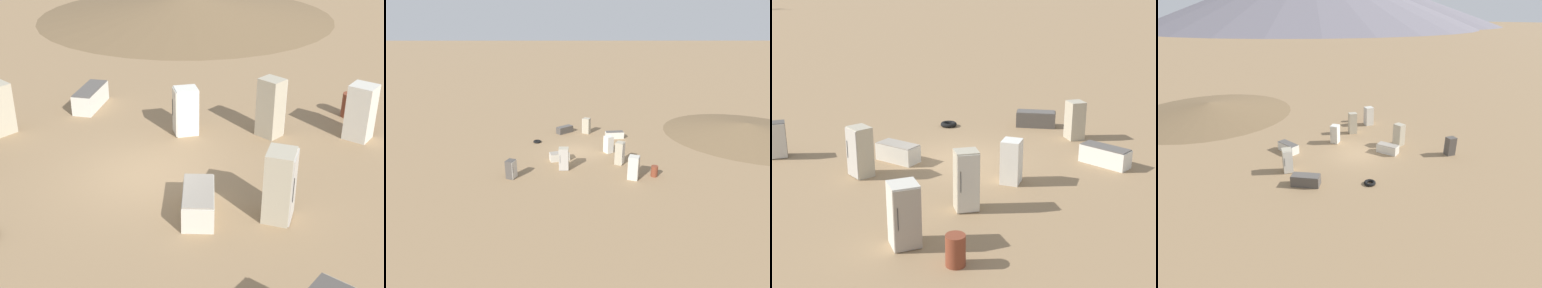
# 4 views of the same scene
# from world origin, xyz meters

# --- Properties ---
(ground_plane) EXTENTS (1000.00, 1000.00, 0.00)m
(ground_plane) POSITION_xyz_m (0.00, 0.00, 0.00)
(ground_plane) COLOR #937551
(dirt_mound) EXTENTS (17.77, 17.77, 1.28)m
(dirt_mound) POSITION_xyz_m (4.97, -18.80, 0.64)
(dirt_mound) COLOR brown
(dirt_mound) RESTS_ON ground_plane
(discarded_fridge_0) EXTENTS (0.72, 0.80, 1.85)m
(discarded_fridge_0) POSITION_xyz_m (-3.91, 1.02, 0.93)
(discarded_fridge_0) COLOR #B2A88E
(discarded_fridge_0) RESTS_ON ground_plane
(discarded_fridge_2) EXTENTS (0.89, 1.96, 0.74)m
(discarded_fridge_2) POSITION_xyz_m (3.82, -4.08, 0.37)
(discarded_fridge_2) COLOR silver
(discarded_fridge_2) RESTS_ON ground_plane
(discarded_fridge_4) EXTENTS (0.98, 1.00, 1.82)m
(discarded_fridge_4) POSITION_xyz_m (-5.64, -4.31, 0.91)
(discarded_fridge_4) COLOR beige
(discarded_fridge_4) RESTS_ON ground_plane
(discarded_fridge_6) EXTENTS (1.20, 1.82, 0.71)m
(discarded_fridge_6) POSITION_xyz_m (-1.99, 1.47, 0.35)
(discarded_fridge_6) COLOR beige
(discarded_fridge_6) RESTS_ON ground_plane
(discarded_fridge_7) EXTENTS (0.98, 0.93, 1.57)m
(discarded_fridge_7) POSITION_xyz_m (-0.20, -2.99, 0.79)
(discarded_fridge_7) COLOR silver
(discarded_fridge_7) RESTS_ON ground_plane
(discarded_fridge_8) EXTENTS (0.93, 0.91, 1.95)m
(discarded_fridge_8) POSITION_xyz_m (-2.86, -3.66, 0.97)
(discarded_fridge_8) COLOR #B2A88E
(discarded_fridge_8) RESTS_ON ground_plane
(rusty_barrel) EXTENTS (0.53, 0.53, 0.85)m
(rusty_barrel) POSITION_xyz_m (-5.26, -6.02, 0.43)
(rusty_barrel) COLOR brown
(rusty_barrel) RESTS_ON ground_plane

